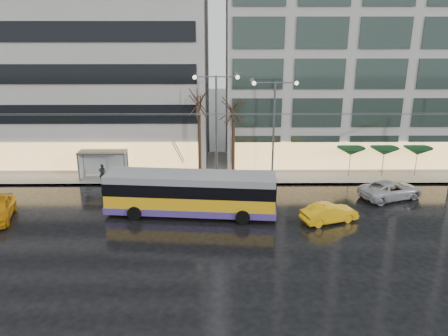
{
  "coord_description": "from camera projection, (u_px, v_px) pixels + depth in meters",
  "views": [
    {
      "loc": [
        2.33,
        -26.37,
        13.1
      ],
      "look_at": [
        2.61,
        5.0,
        2.87
      ],
      "focal_mm": 35.0,
      "sensor_mm": 36.0,
      "label": 1
    }
  ],
  "objects": [
    {
      "name": "sidewalk",
      "position": [
        217.0,
        167.0,
        42.41
      ],
      "size": [
        80.0,
        10.0,
        0.15
      ],
      "primitive_type": "cube",
      "color": "gray",
      "rests_on": "ground"
    },
    {
      "name": "building_right",
      "position": [
        387.0,
        31.0,
        43.41
      ],
      "size": [
        32.0,
        14.0,
        25.0
      ],
      "primitive_type": "cube",
      "color": "#A9A6A1",
      "rests_on": "sidewalk"
    },
    {
      "name": "tree_a",
      "position": [
        199.0,
        100.0,
        37.37
      ],
      "size": [
        3.2,
        3.2,
        8.4
      ],
      "color": "black",
      "rests_on": "sidewalk"
    },
    {
      "name": "pedestrian_b",
      "position": [
        129.0,
        163.0,
        40.38
      ],
      "size": [
        1.02,
        0.88,
        1.8
      ],
      "color": "black",
      "rests_on": "sidewalk"
    },
    {
      "name": "catenary",
      "position": [
        204.0,
        141.0,
        35.35
      ],
      "size": [
        42.24,
        5.12,
        7.0
      ],
      "color": "#595B60",
      "rests_on": "ground"
    },
    {
      "name": "pedestrian_a",
      "position": [
        102.0,
        166.0,
        37.48
      ],
      "size": [
        1.19,
        1.21,
        2.19
      ],
      "color": "black",
      "rests_on": "sidewalk"
    },
    {
      "name": "parasol_a",
      "position": [
        351.0,
        151.0,
        38.93
      ],
      "size": [
        2.5,
        2.5,
        2.65
      ],
      "color": "#595B60",
      "rests_on": "sidewalk"
    },
    {
      "name": "sedan_silver",
      "position": [
        391.0,
        190.0,
        34.66
      ],
      "size": [
        5.67,
        4.03,
        1.43
      ],
      "primitive_type": "imported",
      "rotation": [
        0.0,
        0.0,
        1.93
      ],
      "color": "silver",
      "rests_on": "ground"
    },
    {
      "name": "street_lamp_far",
      "position": [
        274.0,
        116.0,
        37.66
      ],
      "size": [
        3.96,
        0.36,
        8.53
      ],
      "color": "#595B60",
      "rests_on": "sidewalk"
    },
    {
      "name": "building_left",
      "position": [
        37.0,
        46.0,
        43.58
      ],
      "size": [
        34.0,
        14.0,
        22.0
      ],
      "primitive_type": "cube",
      "color": "#A9A6A1",
      "rests_on": "sidewalk"
    },
    {
      "name": "pedestrian_c",
      "position": [
        100.0,
        162.0,
        39.86
      ],
      "size": [
        1.14,
        1.14,
        2.11
      ],
      "color": "black",
      "rests_on": "sidewalk"
    },
    {
      "name": "bus_shelter",
      "position": [
        99.0,
        158.0,
        38.59
      ],
      "size": [
        4.2,
        1.6,
        2.51
      ],
      "color": "#595B60",
      "rests_on": "sidewalk"
    },
    {
      "name": "parasol_c",
      "position": [
        418.0,
        151.0,
        38.98
      ],
      "size": [
        2.5,
        2.5,
        2.65
      ],
      "color": "#595B60",
      "rests_on": "sidewalk"
    },
    {
      "name": "kerb",
      "position": [
        216.0,
        184.0,
        37.71
      ],
      "size": [
        80.0,
        0.1,
        0.15
      ],
      "primitive_type": "cube",
      "color": "slate",
      "rests_on": "ground"
    },
    {
      "name": "tree_b",
      "position": [
        234.0,
        107.0,
        37.8
      ],
      "size": [
        3.2,
        3.2,
        7.7
      ],
      "color": "black",
      "rests_on": "sidewalk"
    },
    {
      "name": "street_lamp_near",
      "position": [
        216.0,
        113.0,
        37.54
      ],
      "size": [
        3.96,
        0.36,
        9.03
      ],
      "color": "#595B60",
      "rests_on": "sidewalk"
    },
    {
      "name": "parasol_b",
      "position": [
        384.0,
        151.0,
        38.95
      ],
      "size": [
        2.5,
        2.5,
        2.65
      ],
      "color": "#595B60",
      "rests_on": "sidewalk"
    },
    {
      "name": "ground",
      "position": [
        186.0,
        232.0,
        29.11
      ],
      "size": [
        140.0,
        140.0,
        0.0
      ],
      "primitive_type": "plane",
      "color": "black",
      "rests_on": "ground"
    },
    {
      "name": "trolleybus",
      "position": [
        191.0,
        195.0,
        31.37
      ],
      "size": [
        12.36,
        5.27,
        5.65
      ],
      "color": "yellow",
      "rests_on": "ground"
    },
    {
      "name": "taxi_b",
      "position": [
        329.0,
        213.0,
        30.45
      ],
      "size": [
        4.25,
        2.64,
        1.32
      ],
      "primitive_type": "imported",
      "rotation": [
        0.0,
        0.0,
        1.9
      ],
      "color": "#FBB00D",
      "rests_on": "ground"
    }
  ]
}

